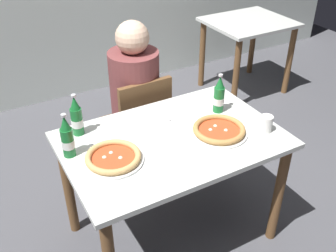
# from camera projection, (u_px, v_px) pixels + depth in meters

# --- Properties ---
(ground_plane) EXTENTS (8.00, 8.00, 0.00)m
(ground_plane) POSITION_uv_depth(u_px,v_px,m) (172.00, 232.00, 2.58)
(ground_plane) COLOR #4C4C51
(dining_table_main) EXTENTS (1.20, 0.80, 0.75)m
(dining_table_main) POSITION_uv_depth(u_px,v_px,m) (172.00, 154.00, 2.23)
(dining_table_main) COLOR silver
(dining_table_main) RESTS_ON ground_plane
(chair_behind_table) EXTENTS (0.41, 0.41, 0.85)m
(chair_behind_table) POSITION_uv_depth(u_px,v_px,m) (140.00, 123.00, 2.80)
(chair_behind_table) COLOR brown
(chair_behind_table) RESTS_ON ground_plane
(diner_seated) EXTENTS (0.34, 0.34, 1.21)m
(diner_seated) POSITION_uv_depth(u_px,v_px,m) (136.00, 108.00, 2.78)
(diner_seated) COLOR #2D3342
(diner_seated) RESTS_ON ground_plane
(dining_table_background) EXTENTS (0.80, 0.70, 0.75)m
(dining_table_background) POSITION_uv_depth(u_px,v_px,m) (247.00, 36.00, 3.96)
(dining_table_background) COLOR silver
(dining_table_background) RESTS_ON ground_plane
(pizza_margherita_near) EXTENTS (0.31, 0.31, 0.04)m
(pizza_margherita_near) POSITION_uv_depth(u_px,v_px,m) (113.00, 158.00, 1.99)
(pizza_margherita_near) COLOR white
(pizza_margherita_near) RESTS_ON dining_table_main
(pizza_marinara_far) EXTENTS (0.32, 0.32, 0.04)m
(pizza_marinara_far) POSITION_uv_depth(u_px,v_px,m) (219.00, 130.00, 2.20)
(pizza_marinara_far) COLOR white
(pizza_marinara_far) RESTS_ON dining_table_main
(beer_bottle_left) EXTENTS (0.07, 0.07, 0.25)m
(beer_bottle_left) POSITION_uv_depth(u_px,v_px,m) (77.00, 118.00, 2.15)
(beer_bottle_left) COLOR #196B2D
(beer_bottle_left) RESTS_ON dining_table_main
(beer_bottle_center) EXTENTS (0.07, 0.07, 0.25)m
(beer_bottle_center) POSITION_uv_depth(u_px,v_px,m) (219.00, 96.00, 2.36)
(beer_bottle_center) COLOR #196B2D
(beer_bottle_center) RESTS_ON dining_table_main
(beer_bottle_right) EXTENTS (0.07, 0.07, 0.25)m
(beer_bottle_right) POSITION_uv_depth(u_px,v_px,m) (67.00, 138.00, 1.99)
(beer_bottle_right) COLOR #196B2D
(beer_bottle_right) RESTS_ON dining_table_main
(napkin_with_cutlery) EXTENTS (0.21, 0.21, 0.01)m
(napkin_with_cutlery) POSITION_uv_depth(u_px,v_px,m) (155.00, 116.00, 2.36)
(napkin_with_cutlery) COLOR white
(napkin_with_cutlery) RESTS_ON dining_table_main
(paper_cup) EXTENTS (0.07, 0.07, 0.09)m
(paper_cup) POSITION_uv_depth(u_px,v_px,m) (266.00, 124.00, 2.21)
(paper_cup) COLOR white
(paper_cup) RESTS_ON dining_table_main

